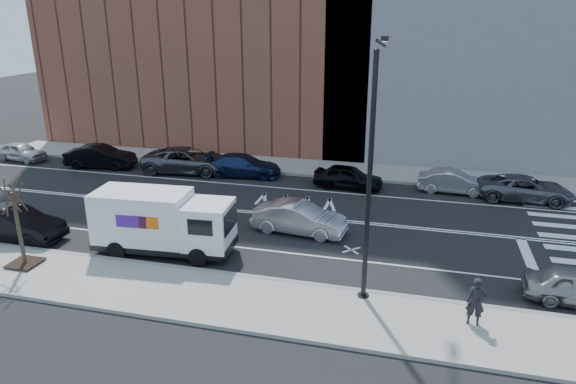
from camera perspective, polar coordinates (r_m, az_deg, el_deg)
The scene contains 21 objects.
ground at distance 27.64m, azimuth -4.42°, elevation -2.22°, with size 120.00×120.00×0.00m, color black.
sidewalk_near at distance 20.30m, azimuth -12.54°, elevation -10.80°, with size 44.00×3.60×0.15m, color gray.
sidewalk_far at distance 35.61m, azimuth 0.11°, elevation 2.90°, with size 44.00×3.60×0.15m, color gray.
curb_near at distance 21.70m, azimuth -10.42°, elevation -8.54°, with size 44.00×0.25×0.17m, color gray.
curb_far at distance 33.94m, azimuth -0.64°, elevation 2.09°, with size 44.00×0.25×0.17m, color gray.
crosswalk at distance 27.36m, azimuth 29.35°, elevation -5.00°, with size 3.00×14.00×0.01m, color white, non-canonical shape.
road_markings at distance 27.64m, azimuth -4.42°, elevation -2.21°, with size 40.00×8.60×0.01m, color white, non-canonical shape.
bldg_brick at distance 43.18m, azimuth -8.48°, elevation 20.25°, with size 26.00×10.00×22.00m, color brown.
streetlight at distance 18.16m, azimuth 9.26°, elevation 2.99°, with size 0.44×4.02×9.34m.
street_tree at distance 23.81m, azimuth -27.63°, elevation -4.34°, with size 1.20×1.20×3.75m.
fedex_van at distance 23.12m, azimuth -13.79°, elevation -3.21°, with size 6.29×2.55×2.81m.
far_parked_a at distance 41.85m, azimuth -27.56°, elevation 4.01°, with size 1.56×3.88×1.32m, color #B8B8BE.
far_parked_b at distance 37.61m, azimuth -20.11°, elevation 3.71°, with size 1.65×4.72×1.56m, color black.
far_parked_c at distance 34.94m, azimuth -11.17°, elevation 3.48°, with size 2.71×5.88×1.63m, color #4E5156.
far_parked_d at distance 33.61m, azimuth -5.01°, elevation 2.97°, with size 2.01×4.94×1.43m, color #16244D.
far_parked_e at distance 31.29m, azimuth 6.71°, elevation 1.67°, with size 1.68×4.18×1.42m, color black.
far_parked_f at distance 31.85m, azimuth 17.89°, elevation 1.09°, with size 1.42×4.07×1.34m, color #ADACB1.
far_parked_g at distance 32.01m, azimuth 24.88°, elevation 0.35°, with size 2.34×5.07×1.41m, color #56585F.
driving_sedan at distance 24.76m, azimuth 1.25°, elevation -2.91°, with size 1.59×4.56×1.50m, color silver.
near_parked_rear_a at distance 27.18m, azimuth -28.11°, elevation -3.18°, with size 1.64×4.70×1.55m, color black.
pedestrian at distance 18.54m, azimuth 20.15°, elevation -11.41°, with size 0.62×0.40×1.69m, color black.
Camera 1 is at (8.48, -24.30, 10.07)m, focal length 32.00 mm.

